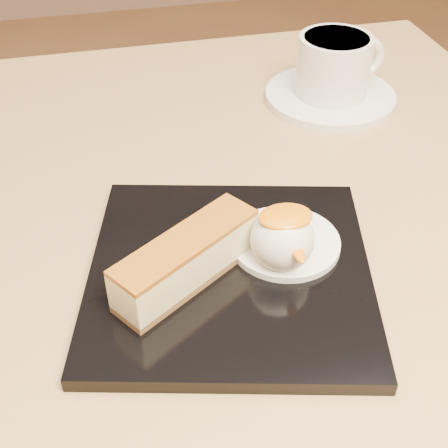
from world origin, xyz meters
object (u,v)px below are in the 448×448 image
object	(u,v)px
table	(202,344)
cheesecake	(187,260)
saucer	(330,97)
ice_cream_scoop	(282,239)
coffee_cup	(335,64)
dessert_plate	(230,273)

from	to	relation	value
table	cheesecake	xyz separation A→B (m)	(-0.02, -0.07, 0.19)
saucer	cheesecake	bearing A→B (deg)	-129.67
cheesecake	ice_cream_scoop	bearing A→B (deg)	-33.44
table	ice_cream_scoop	xyz separation A→B (m)	(0.05, -0.07, 0.19)
ice_cream_scoop	saucer	world-z (taller)	ice_cream_scoop
table	coffee_cup	distance (m)	0.34
ice_cream_scoop	coffee_cup	world-z (taller)	coffee_cup
table	ice_cream_scoop	distance (m)	0.21
cheesecake	ice_cream_scoop	xyz separation A→B (m)	(0.08, 0.00, 0.00)
cheesecake	saucer	size ratio (longest dim) A/B	0.82
cheesecake	coffee_cup	bearing A→B (deg)	16.68
table	cheesecake	bearing A→B (deg)	-107.50
table	dessert_plate	bearing A→B (deg)	-79.26
dessert_plate	ice_cream_scoop	distance (m)	0.05
cheesecake	saucer	bearing A→B (deg)	16.89
dessert_plate	ice_cream_scoop	world-z (taller)	ice_cream_scoop
cheesecake	ice_cream_scoop	distance (m)	0.08
dessert_plate	cheesecake	bearing A→B (deg)	-171.87
coffee_cup	saucer	bearing A→B (deg)	180.00
dessert_plate	coffee_cup	world-z (taller)	coffee_cup
ice_cream_scoop	coffee_cup	bearing A→B (deg)	61.05
table	dessert_plate	size ratio (longest dim) A/B	3.64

